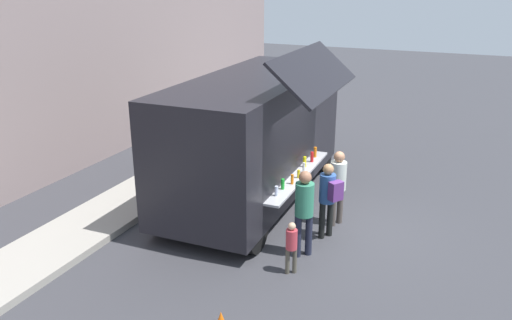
{
  "coord_description": "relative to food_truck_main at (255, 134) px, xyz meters",
  "views": [
    {
      "loc": [
        -10.21,
        -2.57,
        5.2
      ],
      "look_at": [
        -0.15,
        1.9,
        1.3
      ],
      "focal_mm": 36.37,
      "sensor_mm": 36.0,
      "label": 1
    }
  ],
  "objects": [
    {
      "name": "customer_rear_waiting",
      "position": [
        -2.22,
        -2.02,
        -0.59
      ],
      "size": [
        0.36,
        0.36,
        1.77
      ],
      "rotation": [
        0.0,
        0.0,
        0.75
      ],
      "color": "#1F2335",
      "rests_on": "ground"
    },
    {
      "name": "customer_front_ordering",
      "position": [
        -0.62,
        -2.24,
        -0.63
      ],
      "size": [
        0.35,
        0.35,
        1.7
      ],
      "rotation": [
        0.0,
        0.0,
        1.11
      ],
      "color": "#4D443E",
      "rests_on": "ground"
    },
    {
      "name": "food_truck_main",
      "position": [
        0.0,
        0.0,
        0.0
      ],
      "size": [
        6.43,
        3.43,
        3.77
      ],
      "rotation": [
        0.0,
        0.0,
        0.02
      ],
      "color": "black",
      "rests_on": "ground"
    },
    {
      "name": "trash_bin",
      "position": [
        3.85,
        2.32,
        -1.13
      ],
      "size": [
        0.6,
        0.6,
        1.04
      ],
      "primitive_type": "cylinder",
      "color": "#2D5C39",
      "rests_on": "ground"
    },
    {
      "name": "child_near_queue",
      "position": [
        -2.94,
        -2.03,
        -1.03
      ],
      "size": [
        0.21,
        0.21,
        1.03
      ],
      "rotation": [
        0.0,
        0.0,
        0.61
      ],
      "color": "#504B3E",
      "rests_on": "ground"
    },
    {
      "name": "curb_strip",
      "position": [
        -4.0,
        2.62,
        -1.57
      ],
      "size": [
        28.0,
        1.6,
        0.15
      ],
      "primitive_type": "cube",
      "color": "#9E998E",
      "rests_on": "ground"
    },
    {
      "name": "ground_plane",
      "position": [
        -0.65,
        -2.28,
        -1.65
      ],
      "size": [
        60.0,
        60.0,
        0.0
      ],
      "primitive_type": "plane",
      "color": "#38383D"
    },
    {
      "name": "customer_mid_with_backpack",
      "position": [
        -1.31,
        -2.23,
        -0.65
      ],
      "size": [
        0.47,
        0.53,
        1.63
      ],
      "rotation": [
        0.0,
        0.0,
        1.0
      ],
      "color": "black",
      "rests_on": "ground"
    }
  ]
}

